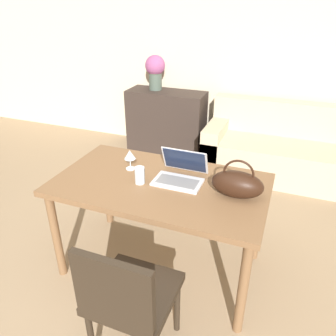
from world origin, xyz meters
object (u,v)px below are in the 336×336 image
Objects in this scene: couch at (283,152)px; flower_vase at (155,70)px; drinking_glass at (140,175)px; wine_glass at (130,155)px; handbag at (237,184)px; laptop at (181,172)px; chair at (128,296)px.

flower_vase reaches higher than couch.
wine_glass is at bearing 133.72° from drinking_glass.
flower_vase reaches higher than handbag.
drinking_glass is at bearing -113.94° from couch.
couch is at bearing 60.32° from wine_glass.
laptop is at bearing 167.86° from handbag.
laptop is 1.00× the size of handbag.
handbag is at bearing -55.21° from flower_vase.
flower_vase reaches higher than wine_glass.
flower_vase is (-1.69, 0.21, 0.78)m from couch.
chair is at bearing -117.67° from handbag.
handbag is (0.40, 0.76, 0.35)m from chair.
laptop is 0.40m from wine_glass.
chair is at bearing -69.58° from flower_vase.
wine_glass is 0.45× the size of handbag.
laptop reaches higher than drinking_glass.
wine_glass is (-0.15, 0.16, 0.05)m from drinking_glass.
wine_glass is at bearing 173.54° from handbag.
drinking_glass is 0.36× the size of handbag.
laptop is (-0.63, -1.81, 0.52)m from couch.
flower_vase is (-1.06, 2.86, 0.58)m from chair.
wine_glass is (-0.40, 0.85, 0.37)m from chair.
couch is 15.00× the size of drinking_glass.
laptop is 2.29m from flower_vase.
handbag reaches higher than couch.
chair is 5.67× the size of wine_glass.
laptop is 2.20× the size of wine_glass.
chair reaches higher than couch.
drinking_glass is at bearing -69.40° from flower_vase.
handbag is at bearing -12.14° from laptop.
flower_vase is at bearing 124.79° from handbag.
drinking_glass is 2.33m from flower_vase.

